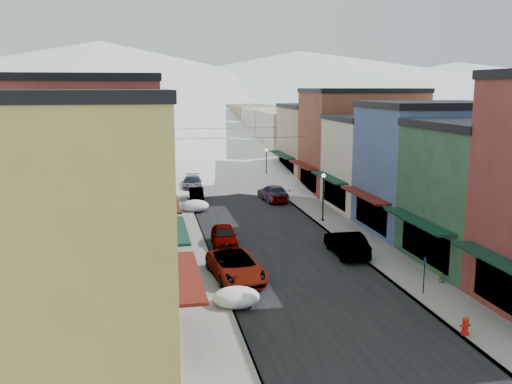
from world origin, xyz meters
name	(u,v)px	position (x,y,z in m)	size (l,w,h in m)	color
ground	(377,368)	(0.00, 0.00, 0.00)	(600.00, 600.00, 0.00)	gray
road	(212,169)	(0.00, 60.00, 0.01)	(10.00, 160.00, 0.01)	black
sidewalk_left	(166,170)	(-6.60, 60.00, 0.07)	(3.20, 160.00, 0.15)	gray
sidewalk_right	(257,167)	(6.60, 60.00, 0.07)	(3.20, 160.00, 0.15)	gray
curb_left	(177,170)	(-5.05, 60.00, 0.07)	(0.10, 160.00, 0.15)	slate
curb_right	(247,168)	(5.05, 60.00, 0.07)	(0.10, 160.00, 0.15)	slate
bldg_l_yellow	(54,227)	(-13.19, 4.00, 5.76)	(11.30, 8.70, 11.50)	#B29D41
bldg_l_cream	(78,208)	(-13.19, 12.50, 4.76)	(11.30, 8.20, 9.50)	#B3A990
bldg_l_brick_near	(82,164)	(-13.69, 20.50, 6.26)	(12.30, 8.20, 12.50)	maroon
bldg_l_grayblue	(100,172)	(-13.19, 29.00, 4.51)	(11.30, 9.20, 9.00)	slate
bldg_l_brick_far	(96,149)	(-14.19, 38.00, 5.51)	(13.30, 9.20, 11.00)	maroon
bldg_l_tan	(112,144)	(-13.19, 48.00, 5.01)	(11.30, 11.20, 10.00)	tan
bldg_r_green	(498,194)	(13.19, 12.00, 4.76)	(11.30, 9.20, 9.50)	#22472D
bldg_r_blue	(431,168)	(13.19, 21.00, 5.26)	(11.30, 9.20, 10.50)	#364F7B
bldg_r_cream	(390,162)	(13.69, 30.00, 4.51)	(12.30, 9.20, 9.00)	beige
bldg_r_brick_far	(361,141)	(14.19, 39.00, 5.76)	(13.30, 9.20, 11.50)	brown
bldg_r_tan	(324,142)	(13.19, 49.00, 4.76)	(11.30, 11.20, 9.50)	#9F8768
distant_blocks	(197,130)	(0.00, 83.00, 4.00)	(34.00, 55.00, 8.00)	gray
mountain_ridge	(123,82)	(-19.47, 277.18, 14.36)	(670.00, 340.00, 34.00)	silver
overhead_cables	(223,133)	(0.00, 47.50, 6.20)	(16.40, 15.04, 0.04)	black
car_white_suv	(236,267)	(-4.10, 12.14, 0.83)	(2.77, 6.00, 1.67)	white
car_silver_sedan	(224,236)	(-3.79, 19.73, 0.78)	(1.85, 4.59, 1.56)	#92969A
car_dark_hatch	(196,195)	(-4.30, 36.98, 0.68)	(1.44, 4.12, 1.36)	black
car_silver_wagon	(192,183)	(-4.16, 43.78, 0.79)	(2.20, 5.41, 1.57)	#A4A8AC
car_green_sedan	(346,244)	(4.30, 15.76, 0.85)	(1.81, 5.18, 1.71)	black
car_gray_suv	(274,196)	(3.50, 35.01, 0.70)	(1.64, 4.08, 1.39)	#92949A
car_black_sedan	(273,193)	(3.59, 35.99, 0.80)	(2.24, 5.52, 1.60)	black
car_lane_silver	(206,168)	(-1.23, 56.78, 0.71)	(1.67, 4.16, 1.42)	#A1A3A9
car_lane_white	(226,164)	(2.07, 60.20, 0.74)	(2.45, 5.32, 1.48)	silver
fire_hydrant	(465,327)	(5.20, 2.00, 0.55)	(0.51, 0.38, 0.87)	red
parking_sign	(424,272)	(5.89, 7.47, 1.41)	(0.06, 0.29, 2.16)	black
trash_can	(357,245)	(5.20, 16.15, 0.58)	(0.49, 0.49, 0.84)	#5B5D60
streetlamp_near	(323,191)	(5.70, 25.65, 2.76)	(0.34, 0.34, 4.13)	black
streetlamp_far	(266,161)	(5.20, 47.02, 2.73)	(0.34, 0.34, 4.09)	black
planter_far	(442,277)	(7.80, 8.91, 0.45)	(0.34, 0.34, 0.61)	#305A29
snow_pile_near	(236,297)	(-4.74, 7.91, 0.51)	(2.53, 2.75, 1.07)	white
snow_pile_mid	(195,206)	(-4.88, 32.09, 0.54)	(2.67, 2.84, 1.13)	white
snow_pile_far	(191,186)	(-4.28, 43.83, 0.43)	(2.13, 2.51, 0.90)	white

